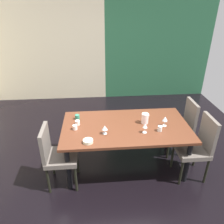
# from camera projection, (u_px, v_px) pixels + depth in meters

# --- Properties ---
(ground_plane) EXTENTS (5.91, 5.97, 0.02)m
(ground_plane) POSITION_uv_depth(u_px,v_px,m) (106.00, 167.00, 3.61)
(ground_plane) COLOR black
(back_panel_interior) EXTENTS (3.11, 0.10, 2.86)m
(back_panel_interior) POSITION_uv_depth(u_px,v_px,m) (42.00, 45.00, 5.44)
(back_panel_interior) COLOR beige
(back_panel_interior) RESTS_ON ground_plane
(garden_window_panel) EXTENTS (2.79, 0.10, 2.86)m
(garden_window_panel) POSITION_uv_depth(u_px,v_px,m) (159.00, 44.00, 5.66)
(garden_window_panel) COLOR #26583A
(garden_window_panel) RESTS_ON ground_plane
(dining_table) EXTENTS (1.91, 1.06, 0.76)m
(dining_table) POSITION_uv_depth(u_px,v_px,m) (126.00, 130.00, 3.33)
(dining_table) COLOR #5A2E1C
(dining_table) RESTS_ON ground_plane
(chair_right_far) EXTENTS (0.44, 0.44, 0.98)m
(chair_right_far) POSITION_uv_depth(u_px,v_px,m) (182.00, 125.00, 3.73)
(chair_right_far) COLOR #615850
(chair_right_far) RESTS_ON ground_plane
(chair_left_near) EXTENTS (0.44, 0.44, 0.95)m
(chair_left_near) POSITION_uv_depth(u_px,v_px,m) (56.00, 153.00, 3.05)
(chair_left_near) COLOR #615850
(chair_left_near) RESTS_ON ground_plane
(chair_right_near) EXTENTS (0.44, 0.44, 1.01)m
(chair_right_near) POSITION_uv_depth(u_px,v_px,m) (198.00, 145.00, 3.20)
(chair_right_near) COLOR #615850
(chair_right_near) RESTS_ON ground_plane
(wine_glass_corner) EXTENTS (0.07, 0.07, 0.14)m
(wine_glass_corner) POSITION_uv_depth(u_px,v_px,m) (145.00, 126.00, 3.08)
(wine_glass_corner) COLOR silver
(wine_glass_corner) RESTS_ON dining_table
(wine_glass_north) EXTENTS (0.08, 0.08, 0.16)m
(wine_glass_north) POSITION_uv_depth(u_px,v_px,m) (165.00, 119.00, 3.24)
(wine_glass_north) COLOR silver
(wine_glass_north) RESTS_ON dining_table
(wine_glass_south) EXTENTS (0.08, 0.08, 0.13)m
(wine_glass_south) POSITION_uv_depth(u_px,v_px,m) (105.00, 128.00, 3.05)
(wine_glass_south) COLOR silver
(wine_glass_south) RESTS_ON dining_table
(serving_bowl_left) EXTENTS (0.14, 0.14, 0.04)m
(serving_bowl_left) POSITION_uv_depth(u_px,v_px,m) (88.00, 141.00, 2.90)
(serving_bowl_left) COLOR beige
(serving_bowl_left) RESTS_ON dining_table
(cup_right) EXTENTS (0.07, 0.07, 0.08)m
(cup_right) POSITION_uv_depth(u_px,v_px,m) (160.00, 129.00, 3.15)
(cup_right) COLOR silver
(cup_right) RESTS_ON dining_table
(cup_east) EXTENTS (0.07, 0.07, 0.07)m
(cup_east) POSITION_uv_depth(u_px,v_px,m) (77.00, 117.00, 3.46)
(cup_east) COLOR #2E7B62
(cup_east) RESTS_ON dining_table
(cup_center) EXTENTS (0.07, 0.07, 0.07)m
(cup_center) POSITION_uv_depth(u_px,v_px,m) (77.00, 123.00, 3.30)
(cup_center) COLOR white
(cup_center) RESTS_ON dining_table
(cup_near_window) EXTENTS (0.07, 0.07, 0.07)m
(cup_near_window) POSITION_uv_depth(u_px,v_px,m) (75.00, 127.00, 3.18)
(cup_near_window) COLOR white
(cup_near_window) RESTS_ON dining_table
(pitcher_near_shelf) EXTENTS (0.12, 0.11, 0.16)m
(pitcher_near_shelf) POSITION_uv_depth(u_px,v_px,m) (145.00, 118.00, 3.33)
(pitcher_near_shelf) COLOR white
(pitcher_near_shelf) RESTS_ON dining_table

